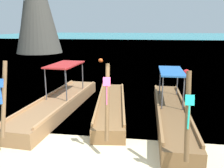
{
  "coord_description": "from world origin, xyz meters",
  "views": [
    {
      "loc": [
        1.35,
        -5.54,
        3.62
      ],
      "look_at": [
        0.0,
        3.79,
        1.34
      ],
      "focal_mm": 38.93,
      "sensor_mm": 36.0,
      "label": 1
    }
  ],
  "objects": [
    {
      "name": "karst_rock",
      "position": [
        -13.43,
        26.14,
        6.27
      ],
      "size": [
        6.48,
        6.09,
        13.05
      ],
      "color": "#47443D",
      "rests_on": "ground"
    },
    {
      "name": "longtail_boat_turquoise_ribbon",
      "position": [
        2.35,
        3.52,
        0.34
      ],
      "size": [
        1.13,
        7.35,
        2.61
      ],
      "color": "brown",
      "rests_on": "ground"
    },
    {
      "name": "longtail_boat_pink_ribbon",
      "position": [
        -0.1,
        4.18,
        0.27
      ],
      "size": [
        1.79,
        6.75,
        2.56
      ],
      "color": "brown",
      "rests_on": "ground"
    },
    {
      "name": "sea_water",
      "position": [
        0.0,
        61.79,
        0.0
      ],
      "size": [
        120.0,
        120.0,
        0.0
      ],
      "primitive_type": "plane",
      "color": "teal",
      "rests_on": "ground"
    },
    {
      "name": "ground",
      "position": [
        0.0,
        0.0,
        0.0
      ],
      "size": [
        120.0,
        120.0,
        0.0
      ],
      "primitive_type": "plane",
      "color": "beige"
    },
    {
      "name": "longtail_boat_blue_ribbon",
      "position": [
        -2.38,
        4.05,
        0.33
      ],
      "size": [
        1.82,
        7.26,
        2.66
      ],
      "color": "olive",
      "rests_on": "ground"
    },
    {
      "name": "mooring_buoy_far",
      "position": [
        4.22,
        12.41,
        0.26
      ],
      "size": [
        0.52,
        0.52,
        0.52
      ],
      "color": "red",
      "rests_on": "sea_water"
    },
    {
      "name": "mooring_buoy_near",
      "position": [
        -3.18,
        17.87,
        0.24
      ],
      "size": [
        0.47,
        0.47,
        0.47
      ],
      "color": "#EA5119",
      "rests_on": "sea_water"
    }
  ]
}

